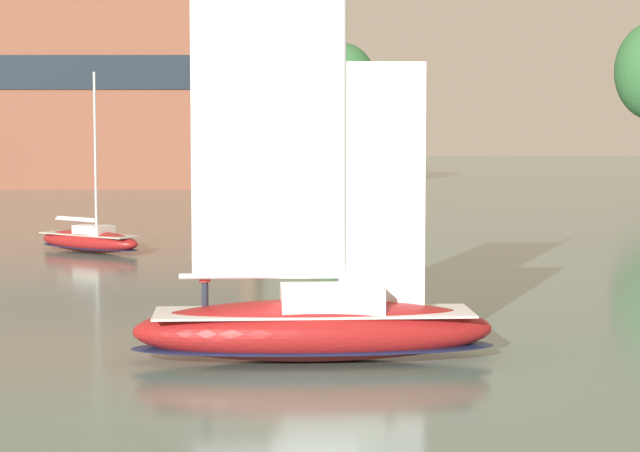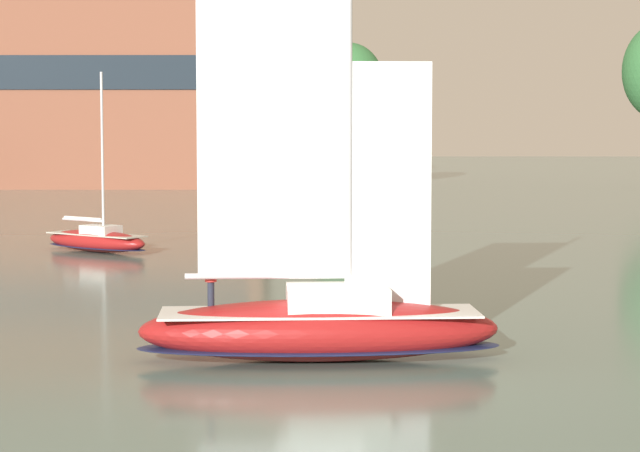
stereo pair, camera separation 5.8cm
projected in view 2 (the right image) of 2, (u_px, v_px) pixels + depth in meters
ground_plane at (319, 360)px, 36.46m from camera, size 400.00×400.00×0.00m
waterfront_building at (129, 82)px, 131.92m from camera, size 30.17×18.06×21.91m
tree_shore_right at (349, 86)px, 126.64m from camera, size 7.18×7.18×14.78m
sailboat_main at (320, 322)px, 36.36m from camera, size 10.81×3.65×14.63m
sailboat_moored_mid_channel at (97, 240)px, 66.20m from camera, size 6.76×5.55×9.50m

